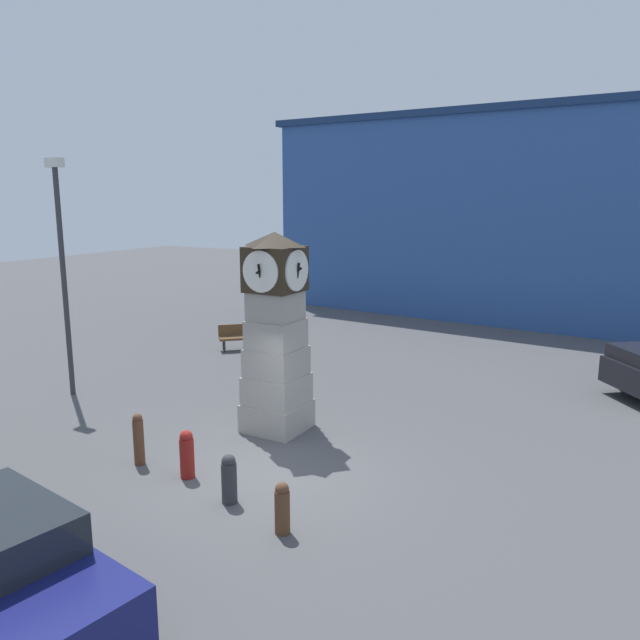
# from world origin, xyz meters

# --- Properties ---
(ground_plane) EXTENTS (83.08, 83.08, 0.00)m
(ground_plane) POSITION_xyz_m (0.00, 0.00, 0.00)
(ground_plane) COLOR #4C4C4F
(clock_tower) EXTENTS (1.41, 1.41, 4.63)m
(clock_tower) POSITION_xyz_m (-1.24, 2.10, 2.19)
(clock_tower) COLOR #9E998F
(clock_tower) RESTS_ON ground_plane
(bollard_near_tower) EXTENTS (0.25, 0.25, 0.89)m
(bollard_near_tower) POSITION_xyz_m (1.39, -1.73, 0.45)
(bollard_near_tower) COLOR brown
(bollard_near_tower) RESTS_ON ground_plane
(bollard_mid_row) EXTENTS (0.28, 0.28, 0.92)m
(bollard_mid_row) POSITION_xyz_m (-0.00, -1.33, 0.46)
(bollard_mid_row) COLOR #333338
(bollard_mid_row) RESTS_ON ground_plane
(bollard_far_row) EXTENTS (0.28, 0.28, 0.97)m
(bollard_far_row) POSITION_xyz_m (-1.34, -0.92, 0.49)
(bollard_far_row) COLOR maroon
(bollard_far_row) RESTS_ON ground_plane
(bollard_end_row) EXTENTS (0.22, 0.22, 1.09)m
(bollard_end_row) POSITION_xyz_m (-2.61, -0.94, 0.55)
(bollard_end_row) COLOR brown
(bollard_end_row) RESTS_ON ground_plane
(bench) EXTENTS (1.51, 1.50, 0.90)m
(bench) POSITION_xyz_m (-6.61, 7.94, 0.52)
(bench) COLOR brown
(bench) RESTS_ON ground_plane
(street_lamp_near_road) EXTENTS (0.50, 0.24, 6.37)m
(street_lamp_near_road) POSITION_xyz_m (-7.63, 1.50, 3.68)
(street_lamp_near_road) COLOR #333338
(street_lamp_near_road) RESTS_ON ground_plane
(warehouse_blue_far) EXTENTS (20.76, 11.15, 8.99)m
(warehouse_blue_far) POSITION_xyz_m (-0.62, 21.02, 4.50)
(warehouse_blue_far) COLOR #2D5193
(warehouse_blue_far) RESTS_ON ground_plane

